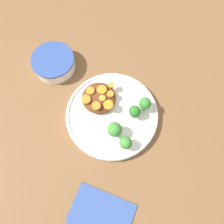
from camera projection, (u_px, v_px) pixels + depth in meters
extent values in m
plane|color=brown|center=(112.00, 116.00, 0.63)|extent=(4.00, 4.00, 0.00)
cylinder|color=silver|center=(112.00, 115.00, 0.62)|extent=(0.26, 0.26, 0.02)
torus|color=silver|center=(112.00, 114.00, 0.61)|extent=(0.26, 0.26, 0.01)
cylinder|color=white|center=(54.00, 63.00, 0.67)|extent=(0.13, 0.13, 0.04)
cylinder|color=#2D478C|center=(52.00, 59.00, 0.65)|extent=(0.13, 0.13, 0.01)
cylinder|color=white|center=(53.00, 61.00, 0.66)|extent=(0.10, 0.10, 0.01)
ellipsoid|color=#5B3319|center=(99.00, 98.00, 0.62)|extent=(0.10, 0.10, 0.03)
cylinder|color=#759E51|center=(115.00, 132.00, 0.59)|extent=(0.02, 0.02, 0.02)
sphere|color=#3D8433|center=(115.00, 129.00, 0.57)|extent=(0.04, 0.04, 0.04)
cylinder|color=#7FA85B|center=(134.00, 115.00, 0.60)|extent=(0.02, 0.02, 0.02)
sphere|color=#286B23|center=(135.00, 113.00, 0.58)|extent=(0.03, 0.03, 0.03)
cylinder|color=#7FA85B|center=(125.00, 144.00, 0.57)|extent=(0.02, 0.02, 0.02)
sphere|color=#3D8433|center=(126.00, 143.00, 0.55)|extent=(0.03, 0.03, 0.03)
cylinder|color=#7FA85B|center=(144.00, 106.00, 0.61)|extent=(0.02, 0.02, 0.02)
sphere|color=#337A2D|center=(145.00, 103.00, 0.59)|extent=(0.03, 0.03, 0.03)
cylinder|color=orange|center=(102.00, 90.00, 0.61)|extent=(0.03, 0.03, 0.00)
cylinder|color=orange|center=(102.00, 98.00, 0.60)|extent=(0.02, 0.02, 0.00)
cylinder|color=orange|center=(108.00, 105.00, 0.59)|extent=(0.03, 0.03, 0.01)
cylinder|color=orange|center=(86.00, 99.00, 0.60)|extent=(0.03, 0.03, 0.01)
cylinder|color=orange|center=(110.00, 94.00, 0.60)|extent=(0.02, 0.02, 0.00)
cylinder|color=orange|center=(90.00, 91.00, 0.61)|extent=(0.02, 0.02, 0.01)
cylinder|color=orange|center=(96.00, 106.00, 0.59)|extent=(0.02, 0.02, 0.01)
cylinder|color=orange|center=(111.00, 85.00, 0.61)|extent=(0.02, 0.02, 0.00)
cube|color=#334C8C|center=(102.00, 213.00, 0.54)|extent=(0.18, 0.14, 0.01)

